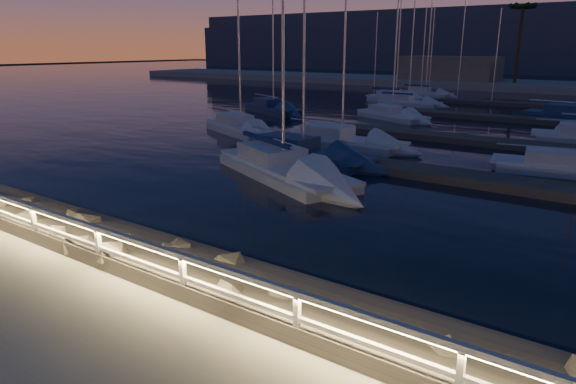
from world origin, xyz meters
name	(u,v)px	position (x,y,z in m)	size (l,w,h in m)	color
ground	(154,286)	(0.00, 0.00, 0.00)	(400.00, 400.00, 0.00)	#A5A195
harbor_water	(498,138)	(0.00, 31.22, -0.97)	(400.00, 440.00, 0.60)	black
guard_rail	(149,255)	(-0.07, 0.00, 0.77)	(44.11, 0.12, 1.06)	white
floating_docks	(503,128)	(0.00, 32.50, -0.40)	(22.00, 36.00, 0.40)	#554D46
palm_left	(523,10)	(-8.00, 72.00, 10.14)	(3.00, 3.00, 11.20)	#4C3623
distant_hills	(514,49)	(-22.13, 133.69, 4.74)	(230.00, 37.50, 18.00)	#394558
sailboat_a	(240,127)	(-15.02, 20.56, -0.14)	(7.78, 4.97, 13.00)	silver
sailboat_b	(300,152)	(-6.44, 15.52, -0.14)	(8.49, 3.46, 14.07)	navy
sailboat_c	(281,166)	(-5.26, 12.15, -0.13)	(9.49, 6.19, 15.76)	silver
sailboat_e	(272,108)	(-20.14, 31.19, -0.13)	(7.91, 5.19, 13.27)	navy
sailboat_f	(339,139)	(-6.74, 20.21, -0.15)	(8.13, 2.71, 13.70)	silver
sailboat_h	(575,166)	(6.09, 20.52, -0.20)	(8.15, 3.60, 13.34)	silver
sailboat_i	(394,97)	(-15.43, 47.81, -0.17)	(6.85, 2.29, 11.59)	silver
sailboat_j	(391,114)	(-9.37, 33.51, -0.18)	(7.32, 4.70, 12.17)	silver
sailboat_m	(424,93)	(-14.69, 55.02, -0.18)	(6.82, 2.81, 11.34)	silver
sailboat_n	(407,102)	(-12.32, 44.02, -0.20)	(6.75, 2.20, 11.40)	silver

